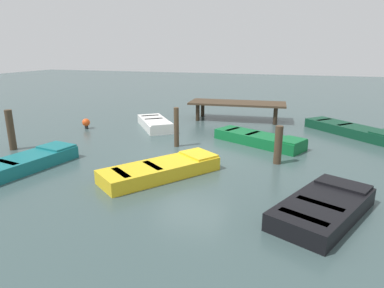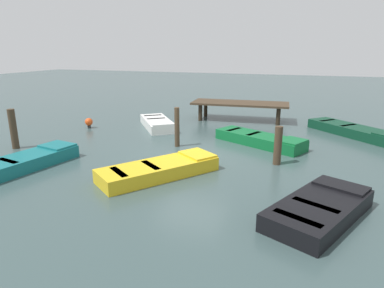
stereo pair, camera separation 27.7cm
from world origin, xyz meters
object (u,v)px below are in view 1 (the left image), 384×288
rowboat_white (155,123)px  rowboat_yellow (162,169)px  mooring_piling_far_left (11,130)px  rowboat_dark_green (351,130)px  marker_buoy (86,123)px  rowboat_black (324,207)px  mooring_piling_near_right (278,145)px  mooring_piling_center (176,127)px  dock_segment (237,104)px  rowboat_teal (18,165)px  rowboat_green (259,139)px

rowboat_white → rowboat_yellow: bearing=-11.2°
mooring_piling_far_left → rowboat_dark_green: bearing=27.4°
marker_buoy → rowboat_black: bearing=-29.1°
mooring_piling_near_right → mooring_piling_center: bearing=167.6°
dock_segment → marker_buoy: dock_segment is taller
mooring_piling_center → marker_buoy: (-5.10, 1.48, -0.47)m
mooring_piling_center → rowboat_white: bearing=128.3°
rowboat_dark_green → dock_segment: bearing=-151.9°
mooring_piling_center → marker_buoy: mooring_piling_center is taller
rowboat_teal → rowboat_black: same height
rowboat_black → mooring_piling_far_left: 10.95m
rowboat_white → rowboat_dark_green: 8.81m
mooring_piling_near_right → rowboat_black: bearing=-69.4°
rowboat_black → mooring_piling_near_right: (-1.27, 3.36, 0.41)m
dock_segment → mooring_piling_far_left: (-6.92, -7.90, -0.09)m
rowboat_yellow → rowboat_green: same height
dock_segment → mooring_piling_far_left: bearing=-135.5°
rowboat_yellow → rowboat_white: same height
dock_segment → mooring_piling_center: mooring_piling_center is taller
dock_segment → mooring_piling_far_left: mooring_piling_far_left is taller
rowboat_green → rowboat_teal: size_ratio=0.94×
mooring_piling_center → mooring_piling_far_left: bearing=-158.2°
rowboat_white → mooring_piling_far_left: bearing=-73.2°
rowboat_white → mooring_piling_far_left: size_ratio=2.06×
rowboat_white → marker_buoy: 3.23m
rowboat_dark_green → rowboat_white: bearing=-126.4°
rowboat_green → marker_buoy: size_ratio=7.76×
mooring_piling_near_right → mooring_piling_far_left: bearing=-171.4°
mooring_piling_far_left → dock_segment: bearing=48.8°
rowboat_yellow → rowboat_teal: same height
mooring_piling_far_left → mooring_piling_near_right: bearing=8.6°
dock_segment → rowboat_dark_green: dock_segment is taller
mooring_piling_near_right → rowboat_teal: bearing=-156.7°
rowboat_teal → mooring_piling_far_left: 2.74m
dock_segment → rowboat_white: dock_segment is taller
dock_segment → rowboat_black: 10.57m
rowboat_yellow → rowboat_white: size_ratio=1.16×
mooring_piling_near_right → rowboat_white: bearing=149.6°
dock_segment → rowboat_dark_green: 5.60m
rowboat_yellow → mooring_piling_center: mooring_piling_center is taller
rowboat_green → rowboat_teal: same height
rowboat_yellow → mooring_piling_far_left: size_ratio=2.39×
rowboat_white → mooring_piling_center: (2.08, -2.64, 0.54)m
mooring_piling_near_right → mooring_piling_center: 3.93m
dock_segment → rowboat_white: size_ratio=1.64×
mooring_piling_center → rowboat_green: bearing=23.7°
rowboat_teal → rowboat_dark_green: same height
rowboat_green → rowboat_yellow: bearing=-91.3°
mooring_piling_far_left → rowboat_green: bearing=22.5°
rowboat_black → rowboat_dark_green: same height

